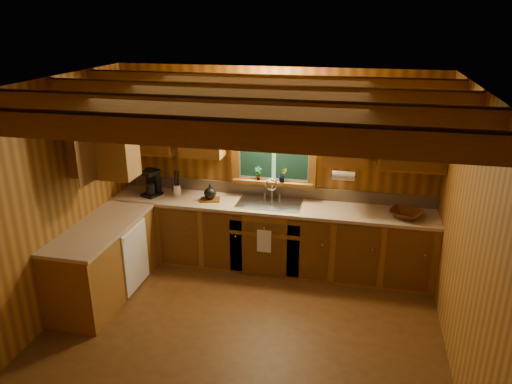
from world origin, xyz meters
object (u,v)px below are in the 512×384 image
at_px(cutting_board, 210,200).
at_px(wicker_basket, 406,214).
at_px(coffee_maker, 152,183).
at_px(sink, 269,207).

relative_size(cutting_board, wicker_basket, 0.67).
bearing_deg(coffee_maker, cutting_board, 16.37).
xyz_separation_m(sink, coffee_maker, (-1.61, -0.02, 0.22)).
xyz_separation_m(coffee_maker, cutting_board, (0.83, -0.04, -0.16)).
height_order(coffee_maker, wicker_basket, coffee_maker).
distance_m(coffee_maker, wicker_basket, 3.30).
distance_m(coffee_maker, cutting_board, 0.84).
bearing_deg(coffee_maker, sink, 19.70).
relative_size(coffee_maker, wicker_basket, 0.94).
bearing_deg(wicker_basket, coffee_maker, 178.83).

